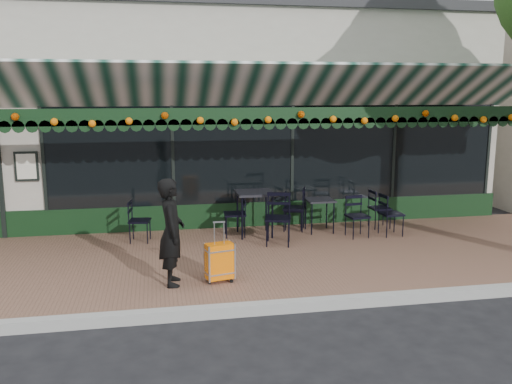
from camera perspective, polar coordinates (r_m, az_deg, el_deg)
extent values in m
plane|color=black|center=(7.37, 0.72, -12.42)|extent=(80.00, 80.00, 0.00)
cube|color=brown|center=(9.19, -1.74, -7.18)|extent=(18.00, 4.00, 0.15)
cube|color=#9E9E99|center=(7.26, 0.85, -12.11)|extent=(18.00, 0.16, 0.15)
cube|color=#A9A192|center=(14.72, -5.44, 8.10)|extent=(12.00, 8.00, 4.50)
cube|color=black|center=(10.99, 2.81, 4.16)|extent=(9.20, 0.04, 2.00)
cube|color=silver|center=(10.93, -23.02, 2.50)|extent=(0.42, 0.04, 0.55)
cube|color=black|center=(9.27, -2.33, 7.99)|extent=(12.00, 0.03, 0.28)
cylinder|color=orange|center=(9.21, -2.27, 7.85)|extent=(11.60, 0.12, 0.12)
imported|color=black|center=(7.75, -8.88, -4.18)|extent=(0.38, 0.57, 1.54)
cube|color=orange|center=(7.90, -3.86, -7.25)|extent=(0.43, 0.30, 0.52)
cube|color=black|center=(7.99, -3.83, -9.20)|extent=(0.43, 0.30, 0.05)
cube|color=silver|center=(7.78, -3.90, -4.31)|extent=(0.17, 0.07, 0.32)
cube|color=black|center=(10.65, 6.73, -0.84)|extent=(0.53, 0.53, 0.04)
cylinder|color=black|center=(10.45, 5.90, -2.87)|extent=(0.03, 0.03, 0.62)
cylinder|color=black|center=(10.58, 8.18, -2.75)|extent=(0.03, 0.03, 0.62)
cylinder|color=black|center=(10.86, 5.24, -2.34)|extent=(0.03, 0.03, 0.62)
cylinder|color=black|center=(10.98, 7.45, -2.23)|extent=(0.03, 0.03, 0.62)
cube|color=black|center=(10.27, -0.16, -0.08)|extent=(0.69, 0.69, 0.05)
cylinder|color=black|center=(10.04, -1.47, -2.82)|extent=(0.03, 0.03, 0.80)
cylinder|color=black|center=(10.14, 1.73, -2.68)|extent=(0.03, 0.03, 0.80)
cylinder|color=black|center=(10.59, -1.97, -2.11)|extent=(0.03, 0.03, 0.80)
cylinder|color=black|center=(10.69, 1.08, -1.99)|extent=(0.03, 0.03, 0.80)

